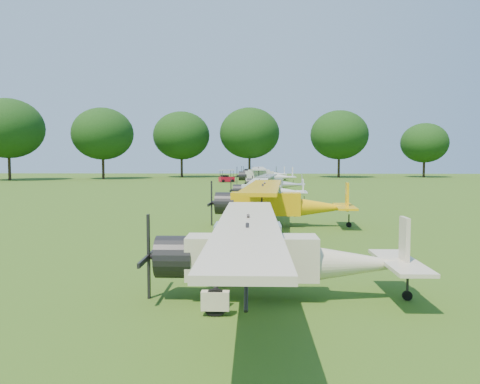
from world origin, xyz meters
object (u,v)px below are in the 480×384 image
(aircraft_7, at_px, (259,171))
(aircraft_2, at_px, (277,200))
(golf_cart, at_px, (226,178))
(aircraft_3, at_px, (266,188))
(aircraft_4, at_px, (273,182))
(aircraft_1, at_px, (272,250))
(aircraft_5, at_px, (264,174))
(aircraft_6, at_px, (262,172))

(aircraft_7, bearing_deg, aircraft_2, -93.45)
(aircraft_7, bearing_deg, golf_cart, -108.03)
(aircraft_3, distance_m, aircraft_4, 10.73)
(aircraft_1, xyz_separation_m, golf_cart, (-4.89, 56.94, -0.58))
(aircraft_1, distance_m, aircraft_7, 76.52)
(aircraft_1, bearing_deg, aircraft_5, 88.98)
(aircraft_6, xyz_separation_m, golf_cart, (-5.31, -6.03, -0.72))
(aircraft_7, height_order, golf_cart, aircraft_7)
(aircraft_6, bearing_deg, aircraft_3, -89.12)
(aircraft_3, height_order, aircraft_6, aircraft_6)
(aircraft_7, bearing_deg, aircraft_1, -93.98)
(aircraft_2, bearing_deg, aircraft_5, 93.85)
(aircraft_6, bearing_deg, aircraft_2, -88.73)
(aircraft_2, height_order, aircraft_4, aircraft_2)
(aircraft_4, height_order, aircraft_7, aircraft_7)
(aircraft_4, bearing_deg, aircraft_7, 97.93)
(aircraft_6, distance_m, aircraft_7, 13.56)
(aircraft_2, relative_size, aircraft_6, 1.00)
(aircraft_1, distance_m, aircraft_5, 49.17)
(aircraft_6, bearing_deg, aircraft_7, 92.80)
(aircraft_2, distance_m, aircraft_4, 23.48)
(aircraft_3, xyz_separation_m, aircraft_7, (-0.29, 51.56, 0.12))
(aircraft_4, bearing_deg, aircraft_5, 99.23)
(aircraft_1, height_order, aircraft_6, aircraft_6)
(aircraft_3, bearing_deg, aircraft_4, 87.48)
(aircraft_3, relative_size, aircraft_4, 0.98)
(aircraft_4, distance_m, golf_cart, 22.14)
(aircraft_5, bearing_deg, golf_cart, 124.02)
(aircraft_5, bearing_deg, aircraft_4, -87.71)
(aircraft_5, bearing_deg, aircraft_7, 90.36)
(aircraft_5, xyz_separation_m, golf_cart, (-5.37, 7.77, -0.80))
(aircraft_3, xyz_separation_m, golf_cart, (-5.19, 31.98, -0.48))
(aircraft_4, distance_m, aircraft_7, 40.88)
(aircraft_4, relative_size, aircraft_5, 0.80)
(golf_cart, bearing_deg, aircraft_2, -106.68)
(aircraft_2, xyz_separation_m, aircraft_5, (-0.12, 36.98, 0.09))
(aircraft_1, xyz_separation_m, aircraft_7, (0.01, 76.52, 0.03))
(aircraft_1, bearing_deg, aircraft_3, 88.85)
(aircraft_4, relative_size, golf_cart, 3.99)
(aircraft_3, distance_m, golf_cart, 32.40)
(aircraft_1, distance_m, aircraft_6, 62.96)
(aircraft_3, bearing_deg, aircraft_5, 91.69)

